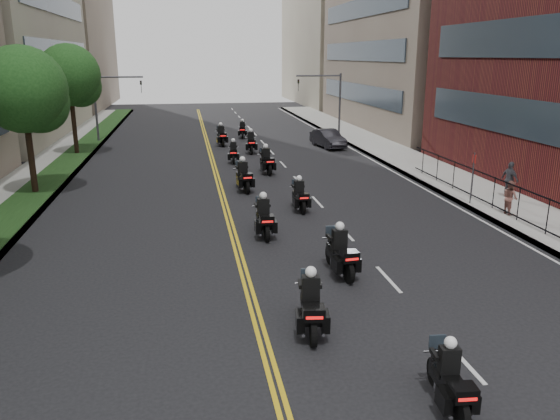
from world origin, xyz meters
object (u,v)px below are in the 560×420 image
(motorcycle_4, at_px, (264,219))
(pedestrian_b, at_px, (510,197))
(pedestrian_c, at_px, (510,179))
(motorcycle_1, at_px, (450,381))
(motorcycle_10, at_px, (221,137))
(motorcycle_7, at_px, (266,162))
(motorcycle_8, at_px, (233,153))
(motorcycle_2, at_px, (311,307))
(motorcycle_11, at_px, (243,130))
(motorcycle_9, at_px, (251,143))
(parked_sedan, at_px, (328,138))
(motorcycle_3, at_px, (341,254))
(motorcycle_6, at_px, (243,177))
(motorcycle_5, at_px, (300,197))

(motorcycle_4, xyz_separation_m, pedestrian_b, (11.42, 0.80, 0.20))
(pedestrian_c, bearing_deg, motorcycle_1, 131.88)
(motorcycle_10, relative_size, pedestrian_b, 1.65)
(motorcycle_7, xyz_separation_m, pedestrian_c, (11.24, -8.51, 0.33))
(motorcycle_8, xyz_separation_m, pedestrian_c, (12.95, -12.43, 0.40))
(motorcycle_4, relative_size, pedestrian_b, 1.60)
(motorcycle_2, bearing_deg, motorcycle_10, 98.25)
(motorcycle_11, bearing_deg, motorcycle_9, -84.57)
(pedestrian_b, bearing_deg, motorcycle_7, 37.05)
(motorcycle_8, bearing_deg, motorcycle_10, 97.87)
(pedestrian_b, relative_size, pedestrian_c, 0.84)
(motorcycle_8, height_order, parked_sedan, motorcycle_8)
(motorcycle_7, distance_m, parked_sedan, 11.05)
(motorcycle_7, bearing_deg, motorcycle_2, -100.20)
(motorcycle_3, xyz_separation_m, motorcycle_6, (-1.96, 12.32, 0.02))
(motorcycle_3, bearing_deg, motorcycle_6, 94.13)
(motorcycle_8, bearing_deg, pedestrian_c, -38.45)
(motorcycle_5, bearing_deg, motorcycle_1, -91.25)
(motorcycle_6, xyz_separation_m, motorcycle_10, (-0.14, 15.70, 0.00))
(motorcycle_8, height_order, motorcycle_10, motorcycle_10)
(motorcycle_3, distance_m, pedestrian_c, 13.80)
(motorcycle_5, bearing_deg, motorcycle_8, 97.99)
(pedestrian_b, bearing_deg, motorcycle_9, 23.90)
(motorcycle_1, distance_m, motorcycle_11, 39.41)
(motorcycle_3, relative_size, motorcycle_8, 1.09)
(motorcycle_9, bearing_deg, motorcycle_10, 120.58)
(motorcycle_7, bearing_deg, motorcycle_11, 84.41)
(motorcycle_11, bearing_deg, motorcycle_10, -111.67)
(motorcycle_4, height_order, motorcycle_9, motorcycle_9)
(motorcycle_2, height_order, motorcycle_8, motorcycle_2)
(motorcycle_6, distance_m, pedestrian_c, 13.81)
(motorcycle_2, xyz_separation_m, motorcycle_11, (1.92, 35.71, -0.05))
(motorcycle_7, relative_size, motorcycle_11, 1.10)
(motorcycle_1, bearing_deg, motorcycle_5, 94.77)
(motorcycle_3, relative_size, pedestrian_b, 1.60)
(motorcycle_3, height_order, motorcycle_11, motorcycle_3)
(motorcycle_9, height_order, pedestrian_c, pedestrian_c)
(motorcycle_3, distance_m, motorcycle_8, 20.60)
(motorcycle_5, relative_size, motorcycle_8, 1.01)
(motorcycle_1, distance_m, motorcycle_3, 7.40)
(motorcycle_3, bearing_deg, pedestrian_b, 24.23)
(motorcycle_10, bearing_deg, motorcycle_5, -88.11)
(pedestrian_b, xyz_separation_m, pedestrian_c, (1.72, 2.82, 0.14))
(motorcycle_6, relative_size, pedestrian_b, 1.65)
(motorcycle_4, relative_size, motorcycle_10, 0.97)
(motorcycle_8, bearing_deg, motorcycle_2, -84.85)
(motorcycle_6, bearing_deg, motorcycle_1, -90.63)
(motorcycle_11, height_order, pedestrian_b, pedestrian_b)
(pedestrian_c, bearing_deg, motorcycle_2, 119.21)
(motorcycle_11, distance_m, pedestrian_b, 28.35)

